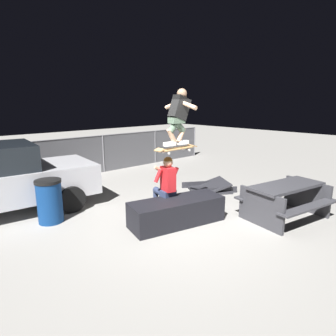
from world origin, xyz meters
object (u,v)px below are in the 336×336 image
at_px(ledge_box_main, 177,212).
at_px(person_sitting_on_ledge, 165,184).
at_px(skateboard, 176,149).
at_px(picnic_table_back, 286,196).
at_px(skater_airborne, 179,114).
at_px(kicker_ramp, 209,188).
at_px(trash_bin, 50,201).

relative_size(ledge_box_main, person_sitting_on_ledge, 1.44).
height_order(person_sitting_on_ledge, skateboard, skateboard).
xyz_separation_m(skateboard, picnic_table_back, (1.74, -1.56, -1.02)).
bearing_deg(skater_airborne, skateboard, 177.54).
bearing_deg(kicker_ramp, ledge_box_main, -155.89).
relative_size(person_sitting_on_ledge, trash_bin, 1.50).
height_order(skateboard, trash_bin, skateboard).
bearing_deg(skater_airborne, person_sitting_on_ledge, 131.96).
xyz_separation_m(ledge_box_main, skater_airborne, (0.23, 0.20, 1.94)).
bearing_deg(picnic_table_back, ledge_box_main, 144.68).
xyz_separation_m(skateboard, kicker_ramp, (2.10, 0.81, -1.46)).
xyz_separation_m(skater_airborne, kicker_ramp, (2.04, 0.81, -2.15)).
xyz_separation_m(skateboard, skater_airborne, (0.06, -0.00, 0.69)).
xyz_separation_m(picnic_table_back, trash_bin, (-3.78, 3.21, -0.04)).
bearing_deg(skateboard, skater_airborne, -2.46).
bearing_deg(trash_bin, skateboard, -38.90).
relative_size(picnic_table_back, trash_bin, 2.12).
xyz_separation_m(person_sitting_on_ledge, kicker_ramp, (2.22, 0.62, -0.70)).
bearing_deg(skater_airborne, kicker_ramp, 21.78).
xyz_separation_m(skater_airborne, trash_bin, (-2.10, 1.65, -1.75)).
bearing_deg(skateboard, person_sitting_on_ledge, 121.88).
height_order(person_sitting_on_ledge, kicker_ramp, person_sitting_on_ledge).
bearing_deg(ledge_box_main, picnic_table_back, -35.32).
relative_size(skateboard, picnic_table_back, 0.53).
bearing_deg(person_sitting_on_ledge, kicker_ramp, 15.52).
bearing_deg(picnic_table_back, trash_bin, 139.68).
height_order(ledge_box_main, kicker_ramp, ledge_box_main).
bearing_deg(kicker_ramp, skateboard, -158.81).
relative_size(skateboard, trash_bin, 1.13).
height_order(ledge_box_main, trash_bin, trash_bin).
relative_size(skater_airborne, picnic_table_back, 0.58).
distance_m(kicker_ramp, trash_bin, 4.24).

